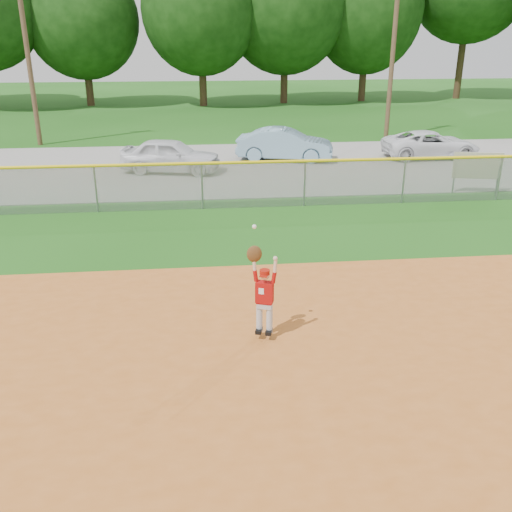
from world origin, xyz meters
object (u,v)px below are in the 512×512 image
(ballplayer, at_px, (263,291))
(car_white_a, at_px, (171,155))
(car_white_b, at_px, (431,144))
(sponsor_sign, at_px, (477,167))
(car_blue, at_px, (285,144))

(ballplayer, bearing_deg, car_white_a, 98.92)
(car_white_b, relative_size, sponsor_sign, 2.61)
(sponsor_sign, relative_size, ballplayer, 0.78)
(car_white_b, bearing_deg, ballplayer, 147.62)
(car_white_a, relative_size, ballplayer, 1.89)
(car_white_b, relative_size, ballplayer, 2.03)
(car_blue, bearing_deg, sponsor_sign, -122.91)
(car_white_a, xyz_separation_m, car_white_b, (11.55, 1.64, -0.08))
(car_white_a, height_order, car_blue, car_blue)
(car_blue, xyz_separation_m, ballplayer, (-2.78, -15.55, 0.29))
(car_white_a, distance_m, car_white_b, 11.67)
(car_blue, xyz_separation_m, car_white_b, (6.61, -0.16, -0.10))
(car_blue, xyz_separation_m, sponsor_sign, (5.83, -6.20, 0.26))
(car_white_b, height_order, ballplayer, ballplayer)
(car_white_a, height_order, ballplayer, ballplayer)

